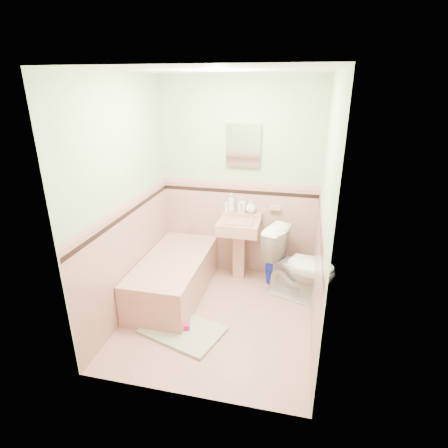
% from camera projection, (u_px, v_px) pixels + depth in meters
% --- Properties ---
extents(floor, '(2.20, 2.20, 0.00)m').
position_uv_depth(floor, '(219.00, 316.00, 3.96)').
color(floor, tan).
rests_on(floor, ground).
extents(ceiling, '(2.20, 2.20, 0.00)m').
position_uv_depth(ceiling, '(217.00, 70.00, 3.04)').
color(ceiling, white).
rests_on(ceiling, ground).
extents(wall_back, '(2.50, 0.00, 2.50)m').
position_uv_depth(wall_back, '(239.00, 181.00, 4.49)').
color(wall_back, beige).
rests_on(wall_back, ground).
extents(wall_front, '(2.50, 0.00, 2.50)m').
position_uv_depth(wall_front, '(181.00, 260.00, 2.50)').
color(wall_front, beige).
rests_on(wall_front, ground).
extents(wall_left, '(0.00, 2.50, 2.50)m').
position_uv_depth(wall_left, '(124.00, 202.00, 3.71)').
color(wall_left, beige).
rests_on(wall_left, ground).
extents(wall_right, '(0.00, 2.50, 2.50)m').
position_uv_depth(wall_right, '(324.00, 217.00, 3.29)').
color(wall_right, beige).
rests_on(wall_right, ground).
extents(wainscot_back, '(2.00, 0.00, 2.00)m').
position_uv_depth(wainscot_back, '(238.00, 230.00, 4.72)').
color(wainscot_back, tan).
rests_on(wainscot_back, ground).
extents(wainscot_front, '(2.00, 0.00, 2.00)m').
position_uv_depth(wainscot_front, '(185.00, 335.00, 2.75)').
color(wainscot_front, tan).
rests_on(wainscot_front, ground).
extents(wainscot_left, '(0.00, 2.20, 2.20)m').
position_uv_depth(wainscot_left, '(131.00, 259.00, 3.94)').
color(wainscot_left, tan).
rests_on(wainscot_left, ground).
extents(wainscot_right, '(0.00, 2.20, 2.20)m').
position_uv_depth(wainscot_right, '(316.00, 279.00, 3.53)').
color(wainscot_right, tan).
rests_on(wainscot_right, ground).
extents(accent_back, '(2.00, 0.00, 2.00)m').
position_uv_depth(accent_back, '(239.00, 192.00, 4.53)').
color(accent_back, black).
rests_on(accent_back, ground).
extents(accent_front, '(2.00, 0.00, 2.00)m').
position_uv_depth(accent_front, '(182.00, 275.00, 2.56)').
color(accent_front, black).
rests_on(accent_front, ground).
extents(accent_left, '(0.00, 2.20, 2.20)m').
position_uv_depth(accent_left, '(127.00, 214.00, 3.75)').
color(accent_left, black).
rests_on(accent_left, ground).
extents(accent_right, '(0.00, 2.20, 2.20)m').
position_uv_depth(accent_right, '(321.00, 230.00, 3.34)').
color(accent_right, black).
rests_on(accent_right, ground).
extents(cap_back, '(2.00, 0.00, 2.00)m').
position_uv_depth(cap_back, '(239.00, 184.00, 4.49)').
color(cap_back, tan).
rests_on(cap_back, ground).
extents(cap_front, '(2.00, 0.00, 2.00)m').
position_uv_depth(cap_front, '(182.00, 262.00, 2.53)').
color(cap_front, tan).
rests_on(cap_front, ground).
extents(cap_left, '(0.00, 2.20, 2.20)m').
position_uv_depth(cap_left, '(126.00, 205.00, 3.71)').
color(cap_left, tan).
rests_on(cap_left, ground).
extents(cap_right, '(0.00, 2.20, 2.20)m').
position_uv_depth(cap_right, '(322.00, 220.00, 3.30)').
color(cap_right, tan).
rests_on(cap_right, ground).
extents(bathtub, '(0.70, 1.50, 0.45)m').
position_uv_depth(bathtub, '(174.00, 277.00, 4.30)').
color(bathtub, tan).
rests_on(bathtub, floor).
extents(tub_faucet, '(0.04, 0.12, 0.04)m').
position_uv_depth(tub_faucet, '(192.00, 224.00, 4.81)').
color(tub_faucet, silver).
rests_on(tub_faucet, wall_back).
extents(sink, '(0.51, 0.48, 0.81)m').
position_uv_depth(sink, '(239.00, 251.00, 4.58)').
color(sink, tan).
rests_on(sink, floor).
extents(sink_faucet, '(0.02, 0.02, 0.10)m').
position_uv_depth(sink_faucet, '(241.00, 207.00, 4.50)').
color(sink_faucet, silver).
rests_on(sink_faucet, sink).
extents(medicine_cabinet, '(0.41, 0.04, 0.51)m').
position_uv_depth(medicine_cabinet, '(243.00, 146.00, 4.29)').
color(medicine_cabinet, white).
rests_on(medicine_cabinet, wall_back).
extents(soap_dish, '(0.13, 0.08, 0.04)m').
position_uv_depth(soap_dish, '(275.00, 208.00, 4.47)').
color(soap_dish, tan).
rests_on(soap_dish, wall_back).
extents(soap_bottle_left, '(0.11, 0.11, 0.24)m').
position_uv_depth(soap_bottle_left, '(231.00, 202.00, 4.56)').
color(soap_bottle_left, '#B2B2B2').
rests_on(soap_bottle_left, sink).
extents(soap_bottle_mid, '(0.10, 0.10, 0.20)m').
position_uv_depth(soap_bottle_mid, '(242.00, 205.00, 4.53)').
color(soap_bottle_mid, '#B2B2B2').
rests_on(soap_bottle_mid, sink).
extents(soap_bottle_right, '(0.16, 0.16, 0.17)m').
position_uv_depth(soap_bottle_right, '(251.00, 207.00, 4.52)').
color(soap_bottle_right, '#B2B2B2').
rests_on(soap_bottle_right, sink).
extents(tube, '(0.05, 0.05, 0.12)m').
position_uv_depth(tube, '(226.00, 207.00, 4.59)').
color(tube, white).
rests_on(tube, sink).
extents(toilet, '(0.93, 0.71, 0.84)m').
position_uv_depth(toilet, '(300.00, 265.00, 4.17)').
color(toilet, white).
rests_on(toilet, floor).
extents(bucket, '(0.26, 0.26, 0.23)m').
position_uv_depth(bucket, '(273.00, 274.00, 4.60)').
color(bucket, '#0A168D').
rests_on(bucket, floor).
extents(bath_mat, '(0.92, 0.75, 0.03)m').
position_uv_depth(bath_mat, '(182.00, 330.00, 3.71)').
color(bath_mat, '#96A589').
rests_on(bath_mat, floor).
extents(shoe, '(0.16, 0.10, 0.06)m').
position_uv_depth(shoe, '(183.00, 327.00, 3.69)').
color(shoe, '#BF1E59').
rests_on(shoe, bath_mat).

